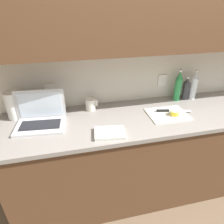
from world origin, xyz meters
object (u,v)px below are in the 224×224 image
object	(u,v)px
knife	(168,111)
paper_towel_roll	(14,105)
bottle_green_soda	(194,86)
bottle_water_clear	(178,86)
measuring_cup	(90,104)
cutting_board	(167,114)
laptop	(40,117)
bottle_oil_tall	(186,89)
lemon_half_cut	(175,113)

from	to	relation	value
knife	paper_towel_roll	bearing A→B (deg)	-177.73
bottle_green_soda	bottle_water_clear	xyz separation A→B (m)	(-0.17, 0.00, 0.01)
measuring_cup	bottle_green_soda	bearing A→B (deg)	0.40
cutting_board	laptop	bearing A→B (deg)	175.02
laptop	measuring_cup	xyz separation A→B (m)	(0.42, 0.16, -0.01)
knife	bottle_oil_tall	bearing A→B (deg)	48.19
cutting_board	bottle_oil_tall	bearing A→B (deg)	39.64
bottle_oil_tall	paper_towel_roll	distance (m)	1.58
cutting_board	paper_towel_roll	xyz separation A→B (m)	(-1.27, 0.24, 0.11)
knife	bottle_green_soda	xyz separation A→B (m)	(0.37, 0.22, 0.12)
bottle_water_clear	measuring_cup	world-z (taller)	bottle_water_clear
laptop	lemon_half_cut	xyz separation A→B (m)	(1.10, -0.12, -0.04)
paper_towel_roll	bottle_green_soda	bearing A→B (deg)	0.48
laptop	knife	xyz separation A→B (m)	(1.07, -0.05, -0.05)
lemon_half_cut	bottle_green_soda	xyz separation A→B (m)	(0.34, 0.29, 0.11)
bottle_green_soda	bottle_oil_tall	bearing A→B (deg)	180.00
bottle_oil_tall	paper_towel_roll	xyz separation A→B (m)	(-1.58, -0.01, 0.01)
cutting_board	lemon_half_cut	bearing A→B (deg)	-32.89
knife	measuring_cup	size ratio (longest dim) A/B	2.71
measuring_cup	paper_towel_roll	distance (m)	0.63
knife	paper_towel_roll	world-z (taller)	paper_towel_roll
bottle_water_clear	knife	bearing A→B (deg)	-132.62
lemon_half_cut	measuring_cup	xyz separation A→B (m)	(-0.68, 0.28, 0.03)
lemon_half_cut	bottle_oil_tall	distance (m)	0.40
cutting_board	knife	bearing A→B (deg)	63.39
measuring_cup	cutting_board	bearing A→B (deg)	-21.31
bottle_green_soda	bottle_oil_tall	distance (m)	0.08
knife	bottle_water_clear	bearing A→B (deg)	58.66
measuring_cup	knife	bearing A→B (deg)	-17.77
bottle_water_clear	paper_towel_roll	bearing A→B (deg)	-179.46
lemon_half_cut	paper_towel_roll	world-z (taller)	paper_towel_roll
cutting_board	bottle_water_clear	size ratio (longest dim) A/B	1.09
bottle_green_soda	paper_towel_roll	xyz separation A→B (m)	(-1.66, -0.01, -0.02)
lemon_half_cut	bottle_green_soda	size ratio (longest dim) A/B	0.25
cutting_board	measuring_cup	xyz separation A→B (m)	(-0.64, 0.25, 0.05)
bottle_green_soda	paper_towel_roll	world-z (taller)	bottle_green_soda
laptop	bottle_water_clear	distance (m)	1.29
laptop	measuring_cup	size ratio (longest dim) A/B	3.54
bottle_green_soda	cutting_board	bearing A→B (deg)	-146.64
measuring_cup	paper_towel_roll	size ratio (longest dim) A/B	0.48
bottle_oil_tall	bottle_water_clear	world-z (taller)	bottle_water_clear
bottle_green_soda	bottle_oil_tall	size ratio (longest dim) A/B	1.24
bottle_oil_tall	measuring_cup	distance (m)	0.95
knife	lemon_half_cut	distance (m)	0.08
laptop	lemon_half_cut	bearing A→B (deg)	-1.02
laptop	paper_towel_roll	world-z (taller)	laptop
lemon_half_cut	measuring_cup	size ratio (longest dim) A/B	0.65
bottle_green_soda	measuring_cup	world-z (taller)	bottle_green_soda
knife	lemon_half_cut	xyz separation A→B (m)	(0.03, -0.07, 0.01)
bottle_oil_tall	bottle_water_clear	bearing A→B (deg)	-180.00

